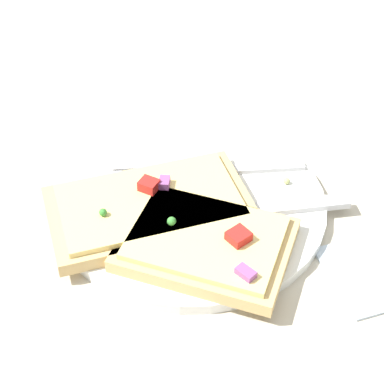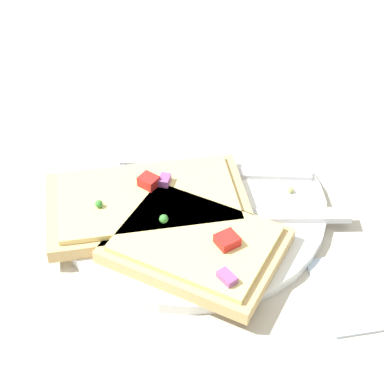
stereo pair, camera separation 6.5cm
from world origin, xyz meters
name	(u,v)px [view 1 (the left image)]	position (x,y,z in m)	size (l,w,h in m)	color
ground_plane	(192,208)	(0.00, 0.00, 0.00)	(4.00, 4.00, 0.00)	#BCB29E
plate	(192,204)	(0.00, 0.00, 0.01)	(0.27, 0.27, 0.01)	white
fork	(198,171)	(0.02, 0.04, 0.01)	(0.21, 0.06, 0.01)	silver
knife	(259,210)	(0.06, -0.04, 0.01)	(0.22, 0.05, 0.01)	silver
pizza_slice_main	(149,206)	(-0.05, -0.01, 0.02)	(0.20, 0.11, 0.03)	tan
pizza_slice_corner	(206,243)	(-0.01, -0.07, 0.02)	(0.19, 0.18, 0.03)	tan
crumb_scatter	(180,202)	(-0.01, 0.00, 0.02)	(0.20, 0.08, 0.01)	tan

